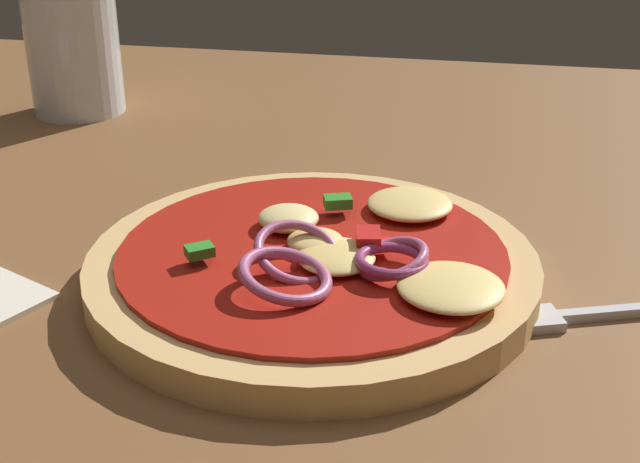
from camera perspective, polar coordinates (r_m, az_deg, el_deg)
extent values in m
cube|color=brown|center=(0.49, -1.64, -3.04)|extent=(1.49, 0.89, 0.04)
cylinder|color=tan|center=(0.44, -0.51, -2.48)|extent=(0.23, 0.23, 0.02)
cylinder|color=#A81C11|center=(0.44, -0.52, -1.34)|extent=(0.20, 0.20, 0.00)
ellipsoid|color=#F4DB8E|center=(0.42, 1.11, -1.48)|extent=(0.04, 0.04, 0.01)
ellipsoid|color=#F4DB8E|center=(0.46, -1.55, 0.84)|extent=(0.03, 0.03, 0.01)
ellipsoid|color=#EFCC72|center=(0.40, 8.65, -3.64)|extent=(0.05, 0.05, 0.01)
ellipsoid|color=#EFCC72|center=(0.43, -0.32, -0.63)|extent=(0.03, 0.03, 0.01)
ellipsoid|color=#EFCC72|center=(0.42, 1.09, -1.71)|extent=(0.04, 0.04, 0.01)
ellipsoid|color=#EFCC72|center=(0.48, 5.97, 1.84)|extent=(0.05, 0.05, 0.01)
torus|color=#B25984|center=(0.42, -1.49, -1.39)|extent=(0.06, 0.06, 0.02)
torus|color=#B25984|center=(0.40, -2.31, -2.93)|extent=(0.05, 0.05, 0.02)
torus|color=#93386B|center=(0.41, 4.76, -1.92)|extent=(0.05, 0.05, 0.01)
torus|color=#B25984|center=(0.41, 4.80, -1.79)|extent=(0.05, 0.05, 0.01)
cube|color=#2D8C28|center=(0.42, -7.97, -1.28)|extent=(0.02, 0.02, 0.01)
cube|color=red|center=(0.43, 3.99, -0.89)|extent=(0.01, 0.01, 0.00)
cube|color=#2D8C28|center=(0.47, 1.18, 1.99)|extent=(0.02, 0.01, 0.01)
cube|color=red|center=(0.43, 3.22, -0.42)|extent=(0.01, 0.02, 0.01)
cube|color=silver|center=(0.42, 14.38, -5.63)|extent=(0.02, 0.02, 0.01)
cube|color=silver|center=(0.42, 10.76, -5.40)|extent=(0.03, 0.01, 0.00)
cube|color=silver|center=(0.41, 11.01, -5.79)|extent=(0.03, 0.01, 0.00)
cube|color=silver|center=(0.41, 11.27, -6.19)|extent=(0.03, 0.01, 0.00)
cube|color=silver|center=(0.40, 11.53, -6.59)|extent=(0.03, 0.01, 0.00)
cylinder|color=silver|center=(0.73, -16.09, 12.22)|extent=(0.07, 0.07, 0.12)
cylinder|color=#C67214|center=(0.74, -15.83, 10.11)|extent=(0.06, 0.06, 0.07)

